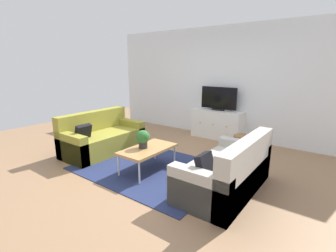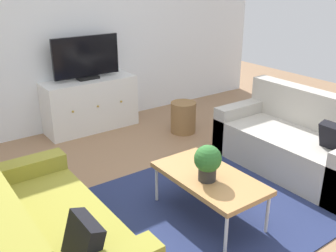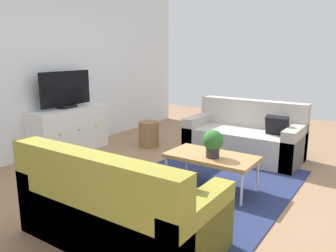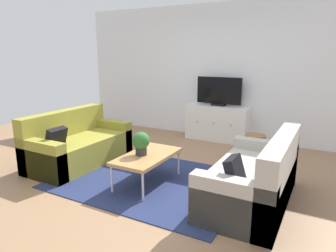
% 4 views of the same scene
% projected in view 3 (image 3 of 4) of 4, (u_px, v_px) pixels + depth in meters
% --- Properties ---
extents(ground_plane, '(10.00, 10.00, 0.00)m').
position_uv_depth(ground_plane, '(192.00, 184.00, 4.01)').
color(ground_plane, '#997251').
extents(wall_back, '(6.40, 0.12, 2.70)m').
position_uv_depth(wall_back, '(49.00, 65.00, 5.11)').
color(wall_back, white).
rests_on(wall_back, ground_plane).
extents(area_rug, '(2.50, 1.90, 0.01)m').
position_uv_depth(area_rug, '(203.00, 187.00, 3.93)').
color(area_rug, navy).
rests_on(area_rug, ground_plane).
extents(couch_left_side, '(0.83, 1.66, 0.83)m').
position_uv_depth(couch_left_side, '(115.00, 212.00, 2.73)').
color(couch_left_side, olive).
rests_on(couch_left_side, ground_plane).
extents(couch_right_side, '(0.83, 1.66, 0.83)m').
position_uv_depth(couch_right_side, '(246.00, 138.00, 5.05)').
color(couch_right_side, '#B2ADA3').
rests_on(couch_right_side, ground_plane).
extents(coffee_table, '(0.55, 1.01, 0.41)m').
position_uv_depth(coffee_table, '(212.00, 158.00, 3.80)').
color(coffee_table, '#B7844C').
rests_on(coffee_table, ground_plane).
extents(potted_plant, '(0.23, 0.23, 0.31)m').
position_uv_depth(potted_plant, '(213.00, 142.00, 3.68)').
color(potted_plant, '#2D2D2D').
rests_on(potted_plant, coffee_table).
extents(tv_console, '(1.25, 0.47, 0.70)m').
position_uv_depth(tv_console, '(69.00, 130.00, 5.24)').
color(tv_console, white).
rests_on(tv_console, ground_plane).
extents(flat_screen_tv, '(0.91, 0.16, 0.57)m').
position_uv_depth(flat_screen_tv, '(66.00, 90.00, 5.11)').
color(flat_screen_tv, black).
rests_on(flat_screen_tv, tv_console).
extents(wicker_basket, '(0.34, 0.34, 0.42)m').
position_uv_depth(wicker_basket, '(149.00, 134.00, 5.59)').
color(wicker_basket, olive).
rests_on(wicker_basket, ground_plane).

